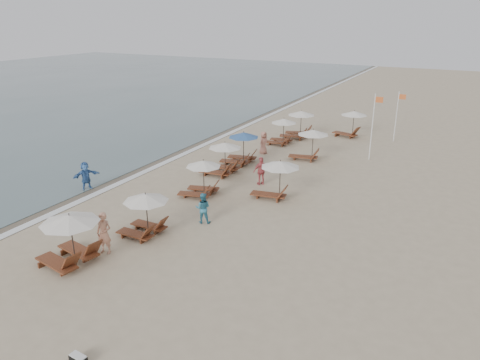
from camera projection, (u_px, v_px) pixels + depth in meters
The scene contains 21 objects.
ground at pixel (252, 252), 20.07m from camera, with size 160.00×160.00×0.00m, color tan.
wet_sand_band at pixel (161, 155), 33.83m from camera, with size 3.20×140.00×0.01m, color #6B5E4C.
foam_line at pixel (176, 158), 33.26m from camera, with size 0.50×140.00×0.02m, color white.
lounger_station_0 at pixel (68, 240), 18.82m from camera, with size 2.84×2.43×2.30m.
lounger_station_1 at pixel (143, 214), 21.29m from camera, with size 2.43×2.14×2.15m.
lounger_station_2 at pixel (200, 178), 25.99m from camera, with size 2.43×2.22×2.17m.
lounger_station_3 at pixel (221, 159), 29.58m from camera, with size 2.67×2.16×2.18m.
lounger_station_4 at pixel (240, 149), 31.70m from camera, with size 2.63×2.33×2.28m.
lounger_station_5 at pixel (281, 131), 36.41m from camera, with size 2.41×2.06×2.12m.
lounger_station_6 at pixel (297, 125), 38.32m from camera, with size 2.81×2.63×2.33m.
inland_station_0 at pixel (275, 176), 25.48m from camera, with size 2.76×2.24×2.22m.
inland_station_1 at pixel (309, 142), 32.33m from camera, with size 2.82×2.24×2.22m.
inland_station_2 at pixel (350, 122), 38.51m from camera, with size 2.87×2.24×2.22m.
beachgoer_near at pixel (104, 233), 19.74m from camera, with size 0.70×0.46×1.91m, color tan.
beachgoer_mid_a at pixel (203, 208), 22.68m from camera, with size 0.78×0.60×1.60m, color teal.
beachgoer_far_a at pixel (261, 171), 27.76m from camera, with size 1.04×0.43×1.78m, color #BC4B4E.
beachgoer_far_b at pixel (264, 143), 33.98m from camera, with size 0.84×0.54×1.71m, color #B27361.
waterline_walker at pixel (86, 176), 27.02m from camera, with size 1.60×0.51×1.72m, color #3662A2.
duffel_bag at pixel (78, 360), 13.63m from camera, with size 0.57×0.32×0.31m.
flag_pole_near at pixel (373, 124), 31.95m from camera, with size 0.59×0.08×4.78m.
flag_pole_far at pixel (397, 114), 36.77m from camera, with size 0.59×0.08×4.12m.
Camera 1 is at (7.78, -15.93, 9.95)m, focal length 33.83 mm.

